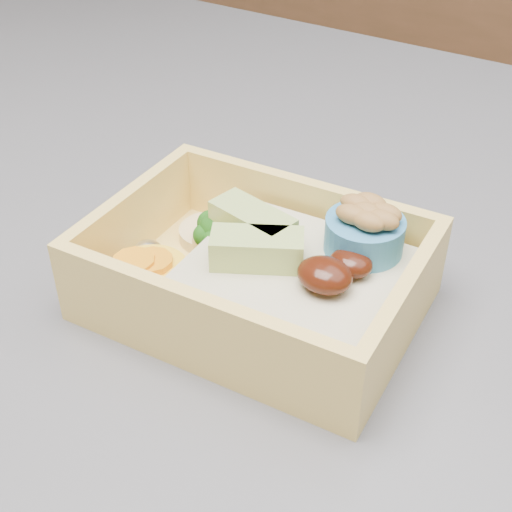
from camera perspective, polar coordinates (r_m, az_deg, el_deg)
The scene contains 1 object.
bento_box at distance 0.44m, azimuth 0.87°, elevation -1.43°, with size 0.20×0.15×0.07m.
Camera 1 is at (0.25, -0.45, 1.21)m, focal length 50.00 mm.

